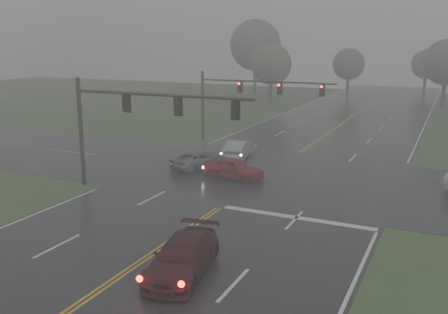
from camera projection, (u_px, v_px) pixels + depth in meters
The scene contains 14 objects.
main_road at pixel (257, 182), 33.75m from camera, with size 18.00×160.00×0.02m, color black.
cross_street at pixel (267, 175), 35.52m from camera, with size 120.00×14.00×0.02m, color black.
stop_bar at pixel (297, 218), 26.96m from camera, with size 8.50×0.50×0.01m, color silver.
sedan_maroon at pixel (183, 274), 20.51m from camera, with size 2.09×5.14×1.49m, color #36090E.
sedan_red at pixel (234, 179), 34.65m from camera, with size 1.72×4.27×1.45m, color maroon.
sedan_silver at pixel (239, 158), 40.84m from camera, with size 1.56×4.49×1.48m, color gray.
car_grey at pixel (199, 168), 37.64m from camera, with size 2.15×4.66×1.29m, color #585B5F.
signal_gantry_near at pixel (128, 114), 30.54m from camera, with size 12.25×0.31×7.09m.
signal_gantry_far at pixel (242, 93), 45.65m from camera, with size 12.84×0.33×6.57m.
tree_nw_a at pixel (271, 64), 74.80m from camera, with size 6.12×6.12×8.99m.
tree_ne_a at pixel (447, 62), 71.16m from camera, with size 6.57×6.57×9.65m.
tree_n_mid at pixel (349, 64), 87.49m from camera, with size 5.53×5.53×8.13m.
tree_nw_b at pixel (255, 45), 87.01m from camera, with size 8.91×8.91×13.08m.
tree_n_far at pixel (426, 64), 90.92m from camera, with size 5.36×5.36×7.88m.
Camera 1 is at (11.72, -10.37, 9.35)m, focal length 40.00 mm.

